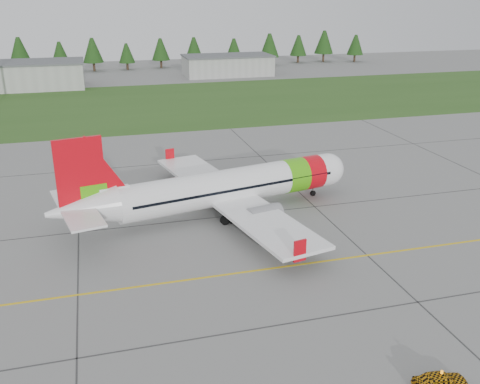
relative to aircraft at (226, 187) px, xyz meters
name	(u,v)px	position (x,y,z in m)	size (l,w,h in m)	color
ground	(295,323)	(-0.16, -20.91, -2.90)	(320.00, 320.00, 0.00)	gray
aircraft	(226,187)	(0.00, 0.00, 0.00)	(32.83, 30.75, 10.04)	white
follow_me_car	(443,366)	(5.71, -29.58, -1.27)	(1.31, 1.11, 3.26)	#EBA30D
grass_strip	(154,104)	(-0.16, 61.09, -2.88)	(320.00, 50.00, 0.03)	#30561E
taxi_guideline	(261,270)	(-0.16, -12.91, -2.89)	(120.00, 0.25, 0.02)	gold
hangar_west	(15,76)	(-30.16, 89.09, 0.10)	(32.00, 14.00, 6.00)	#A8A8A3
hangar_east	(228,66)	(24.84, 97.09, -0.30)	(24.00, 12.00, 5.20)	#A8A8A3
treeline	(131,52)	(-0.16, 117.09, 2.10)	(160.00, 8.00, 10.00)	#1C3F14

